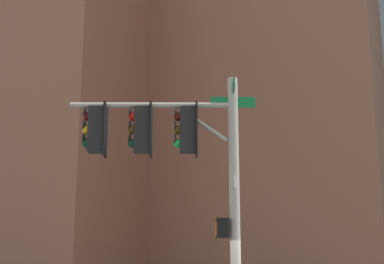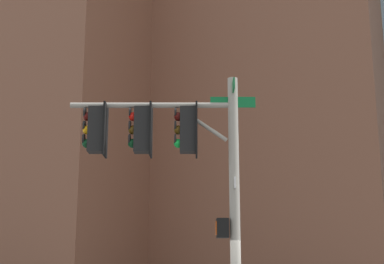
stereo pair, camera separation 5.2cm
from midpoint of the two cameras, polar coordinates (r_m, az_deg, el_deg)
signal_pole_assembly at (r=12.45m, az=-1.39°, el=-2.62°), size 3.71×2.02×6.04m
building_brick_midblock at (r=53.80m, az=-12.20°, el=1.56°), size 17.55×19.27×31.23m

